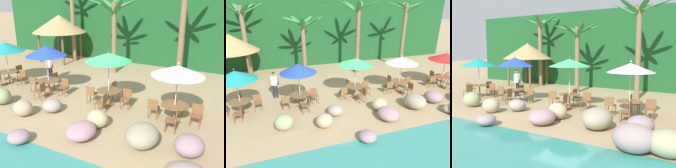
% 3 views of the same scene
% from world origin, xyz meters
% --- Properties ---
extents(ground_plane, '(120.00, 120.00, 0.00)m').
position_xyz_m(ground_plane, '(0.00, 0.00, 0.00)').
color(ground_plane, tan).
extents(terrace_deck, '(18.00, 5.20, 0.01)m').
position_xyz_m(terrace_deck, '(0.00, 0.00, 0.00)').
color(terrace_deck, tan).
rests_on(terrace_deck, ground).
extents(foliage_backdrop, '(28.00, 2.40, 6.00)m').
position_xyz_m(foliage_backdrop, '(0.00, 9.00, 3.00)').
color(foliage_backdrop, '#194C23').
rests_on(foliage_backdrop, ground).
extents(rock_seawall, '(16.84, 3.30, 0.84)m').
position_xyz_m(rock_seawall, '(3.64, -2.88, 0.37)').
color(rock_seawall, '#A48B81').
rests_on(rock_seawall, ground).
extents(umbrella_teal, '(2.16, 2.16, 2.52)m').
position_xyz_m(umbrella_teal, '(-6.27, 0.11, 2.16)').
color(umbrella_teal, silver).
rests_on(umbrella_teal, ground).
extents(dining_table_teal, '(1.10, 1.10, 0.74)m').
position_xyz_m(dining_table_teal, '(-6.27, 0.11, 0.61)').
color(dining_table_teal, brown).
rests_on(dining_table_teal, ground).
extents(chair_teal_seaward, '(0.46, 0.47, 0.87)m').
position_xyz_m(chair_teal_seaward, '(-5.43, 0.29, 0.51)').
color(chair_teal_seaward, brown).
rests_on(chair_teal_seaward, ground).
extents(chair_teal_inland, '(0.48, 0.47, 0.87)m').
position_xyz_m(chair_teal_inland, '(-6.25, 0.96, 0.51)').
color(chair_teal_inland, brown).
rests_on(chair_teal_inland, ground).
extents(umbrella_blue, '(2.01, 2.01, 2.63)m').
position_xyz_m(umbrella_blue, '(-3.14, -0.05, 2.27)').
color(umbrella_blue, silver).
rests_on(umbrella_blue, ground).
extents(dining_table_blue, '(1.10, 1.10, 0.74)m').
position_xyz_m(dining_table_blue, '(-3.14, -0.05, 0.61)').
color(dining_table_blue, brown).
rests_on(dining_table_blue, ground).
extents(chair_blue_seaward, '(0.46, 0.47, 0.87)m').
position_xyz_m(chair_blue_seaward, '(-2.30, 0.12, 0.51)').
color(chair_blue_seaward, brown).
rests_on(chair_blue_seaward, ground).
extents(chair_blue_inland, '(0.46, 0.45, 0.87)m').
position_xyz_m(chair_blue_inland, '(-3.29, 0.79, 0.51)').
color(chair_blue_inland, brown).
rests_on(chair_blue_inland, ground).
extents(chair_blue_left, '(0.47, 0.47, 0.87)m').
position_xyz_m(chair_blue_left, '(-3.97, -0.24, 0.51)').
color(chair_blue_left, brown).
rests_on(chair_blue_left, ground).
extents(chair_blue_right, '(0.48, 0.48, 0.87)m').
position_xyz_m(chair_blue_right, '(-2.93, -0.88, 0.51)').
color(chair_blue_right, brown).
rests_on(chair_blue_right, ground).
extents(umbrella_green, '(2.08, 2.08, 2.60)m').
position_xyz_m(umbrella_green, '(0.30, 0.09, 2.29)').
color(umbrella_green, silver).
rests_on(umbrella_green, ground).
extents(dining_table_green, '(1.10, 1.10, 0.74)m').
position_xyz_m(dining_table_green, '(0.30, 0.09, 0.61)').
color(dining_table_green, brown).
rests_on(dining_table_green, ground).
extents(chair_green_seaward, '(0.44, 0.45, 0.87)m').
position_xyz_m(chair_green_seaward, '(1.15, 0.22, 0.51)').
color(chair_green_seaward, brown).
rests_on(chair_green_seaward, ground).
extents(chair_green_inland, '(0.44, 0.44, 0.87)m').
position_xyz_m(chair_green_inland, '(0.24, 0.95, 0.51)').
color(chair_green_inland, brown).
rests_on(chair_green_inland, ground).
extents(chair_green_left, '(0.47, 0.48, 0.87)m').
position_xyz_m(chair_green_left, '(-0.53, -0.11, 0.51)').
color(chair_green_left, brown).
rests_on(chair_green_left, ground).
extents(chair_green_right, '(0.46, 0.45, 0.87)m').
position_xyz_m(chair_green_right, '(0.45, -0.75, 0.51)').
color(chair_green_right, brown).
rests_on(chair_green_right, ground).
extents(umbrella_white, '(2.03, 2.03, 2.48)m').
position_xyz_m(umbrella_white, '(3.42, -0.11, 2.16)').
color(umbrella_white, silver).
rests_on(umbrella_white, ground).
extents(dining_table_white, '(1.10, 1.10, 0.74)m').
position_xyz_m(dining_table_white, '(3.42, -0.11, 0.61)').
color(dining_table_white, brown).
rests_on(dining_table_white, ground).
extents(chair_white_seaward, '(0.42, 0.43, 0.87)m').
position_xyz_m(chair_white_seaward, '(4.27, -0.01, 0.51)').
color(chair_white_seaward, brown).
rests_on(chair_white_seaward, ground).
extents(chair_white_inland, '(0.44, 0.43, 0.87)m').
position_xyz_m(chair_white_inland, '(3.31, 0.74, 0.51)').
color(chair_white_inland, brown).
rests_on(chair_white_inland, ground).
extents(chair_white_left, '(0.43, 0.44, 0.87)m').
position_xyz_m(chair_white_left, '(2.57, -0.22, 0.51)').
color(chair_white_left, brown).
rests_on(chair_white_left, ground).
extents(chair_white_right, '(0.47, 0.47, 0.87)m').
position_xyz_m(chair_white_right, '(3.61, -0.94, 0.51)').
color(chair_white_right, brown).
rests_on(chair_white_right, ground).
extents(palm_tree_nearest, '(3.35, 3.23, 5.63)m').
position_xyz_m(palm_tree_nearest, '(-6.14, 6.35, 3.83)').
color(palm_tree_nearest, brown).
rests_on(palm_tree_nearest, ground).
extents(palm_tree_second, '(3.14, 3.06, 4.70)m').
position_xyz_m(palm_tree_second, '(-1.94, 4.95, 3.31)').
color(palm_tree_second, brown).
rests_on(palm_tree_second, ground).
extents(palm_tree_third, '(3.37, 3.23, 5.77)m').
position_xyz_m(palm_tree_third, '(2.41, 4.52, 3.92)').
color(palm_tree_third, brown).
rests_on(palm_tree_third, ground).
extents(palapa_hut, '(4.06, 4.06, 3.48)m').
position_xyz_m(palapa_hut, '(-7.20, 6.00, 2.82)').
color(palapa_hut, brown).
rests_on(palapa_hut, ground).
extents(waiter_in_white, '(0.52, 0.26, 1.70)m').
position_xyz_m(waiter_in_white, '(-4.44, 1.55, 0.99)').
color(waiter_in_white, '#232328').
rests_on(waiter_in_white, ground).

